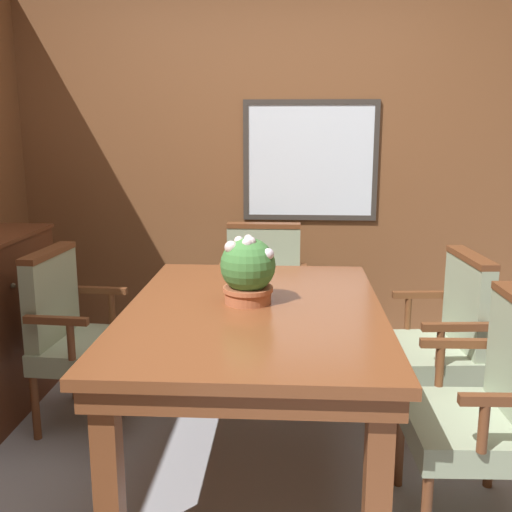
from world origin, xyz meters
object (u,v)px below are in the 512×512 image
chair_right_far (443,336)px  chair_left_far (74,330)px  dining_table (254,327)px  chair_head_far (262,290)px  potted_plant (248,270)px  chair_right_near (486,403)px

chair_right_far → chair_left_far: (-1.90, -0.02, 0.00)m
dining_table → chair_right_far: bearing=21.5°
dining_table → chair_head_far: (-0.02, 1.17, -0.15)m
chair_head_far → chair_left_far: (-0.94, -0.82, 0.00)m
dining_table → potted_plant: bearing=116.6°
dining_table → chair_left_far: bearing=159.9°
chair_head_far → chair_left_far: 1.25m
chair_right_far → potted_plant: size_ratio=2.96×
chair_head_far → chair_right_far: bearing=-39.9°
chair_left_far → chair_head_far: bearing=-44.9°
chair_head_far → potted_plant: bearing=-90.4°
chair_head_far → chair_right_near: size_ratio=1.00×
chair_right_far → dining_table: bearing=-73.4°
dining_table → chair_head_far: bearing=91.0°
chair_head_far → chair_right_far: (0.95, -0.80, 0.00)m
chair_left_far → potted_plant: (0.93, -0.29, 0.40)m
chair_right_far → potted_plant: bearing=-77.4°
dining_table → chair_head_far: chair_head_far is taller
chair_right_near → chair_left_far: size_ratio=1.00×
dining_table → potted_plant: (-0.03, 0.06, 0.25)m
dining_table → chair_right_near: 1.00m
chair_right_near → potted_plant: bearing=-117.0°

